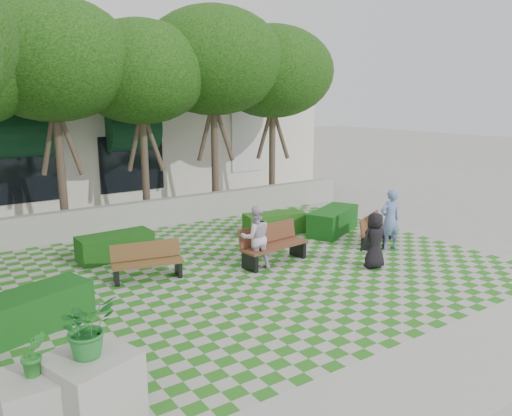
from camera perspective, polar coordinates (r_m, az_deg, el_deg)
ground at (r=11.77m, az=2.16°, el=-8.30°), size 90.00×90.00×0.00m
lawn at (r=12.53m, az=-0.59°, el=-6.93°), size 12.00×12.00×0.00m
sidewalk_south at (r=8.82m, az=21.55°, el=-16.75°), size 16.00×2.00×0.01m
retaining_wall at (r=16.81m, az=-10.55°, el=-0.48°), size 15.00×0.36×0.90m
bench_east at (r=14.84m, az=13.46°, el=-2.53°), size 1.69×1.17×0.85m
bench_mid at (r=12.84m, az=1.94°, el=-4.23°), size 1.95×0.84×0.99m
bench_west at (r=12.02m, az=-12.34°, el=-6.05°), size 1.71×0.88×0.86m
hedge_east at (r=15.87m, az=8.78°, el=-1.45°), size 2.32×1.69×0.76m
hedge_midright at (r=15.59m, az=2.10°, el=-1.76°), size 1.98×1.11×0.65m
hedge_midleft at (r=13.71m, az=-15.78°, el=-4.23°), size 1.95×0.83×0.67m
hedge_west at (r=10.17m, az=-24.28°, el=-10.70°), size 2.27×1.46×0.74m
planter_front at (r=7.06m, az=-18.36°, el=-17.63°), size 1.26×1.26×1.77m
planter_back at (r=7.19m, az=-23.56°, el=-19.72°), size 0.89×0.89×1.44m
person_blue at (r=14.34m, az=15.07°, el=-1.28°), size 0.71×0.54×1.72m
person_dark at (r=12.74m, az=13.40°, el=-3.63°), size 0.78×0.61×1.42m
person_white at (r=12.34m, az=-0.03°, el=-3.35°), size 0.93×0.82×1.61m
tree_row at (r=15.52m, az=-17.41°, el=15.69°), size 17.70×13.40×7.41m
building at (r=24.14m, az=-16.47°, el=8.13°), size 18.00×8.92×5.15m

